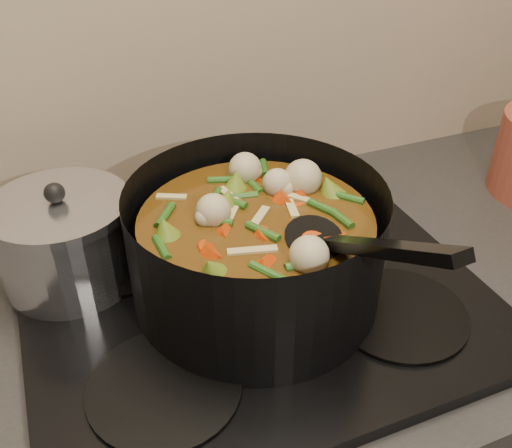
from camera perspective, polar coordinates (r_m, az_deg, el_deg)
name	(u,v)px	position (r m, az deg, el deg)	size (l,w,h in m)	color
stovetop	(251,290)	(0.82, -0.48, -6.63)	(0.62, 0.54, 0.03)	black
stockpot	(256,249)	(0.75, 0.05, -2.51)	(0.37, 0.46, 0.25)	black
saucepan	(66,241)	(0.83, -18.50, -1.58)	(0.19, 0.19, 0.16)	silver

